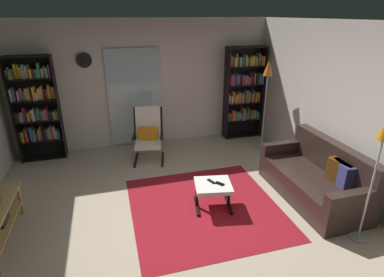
{
  "coord_description": "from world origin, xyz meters",
  "views": [
    {
      "loc": [
        -0.76,
        -3.46,
        2.69
      ],
      "look_at": [
        0.39,
        0.63,
        0.93
      ],
      "focal_mm": 28.58,
      "sensor_mm": 36.0,
      "label": 1
    }
  ],
  "objects": [
    {
      "name": "wall_right",
      "position": [
        2.7,
        0.0,
        1.3
      ],
      "size": [
        0.06,
        6.0,
        2.6
      ],
      "primitive_type": "cube",
      "color": "silver",
      "rests_on": "ground"
    },
    {
      "name": "tv_remote",
      "position": [
        0.57,
        0.21,
        0.4
      ],
      "size": [
        0.09,
        0.15,
        0.02
      ],
      "primitive_type": "cube",
      "rotation": [
        0.0,
        0.0,
        0.37
      ],
      "color": "black",
      "rests_on": "ottoman"
    },
    {
      "name": "wall_back",
      "position": [
        0.0,
        2.9,
        1.3
      ],
      "size": [
        5.6,
        0.06,
        2.6
      ],
      "primitive_type": "cube",
      "color": "silver",
      "rests_on": "ground"
    },
    {
      "name": "wall_clock",
      "position": [
        -1.13,
        2.82,
        1.85
      ],
      "size": [
        0.29,
        0.03,
        0.29
      ],
      "color": "silver"
    },
    {
      "name": "glass_door_panel",
      "position": [
        -0.22,
        2.83,
        1.05
      ],
      "size": [
        1.1,
        0.01,
        2.0
      ],
      "primitive_type": "cube",
      "color": "silver"
    },
    {
      "name": "cell_phone",
      "position": [
        0.67,
        0.12,
        0.39
      ],
      "size": [
        0.14,
        0.15,
        0.01
      ],
      "primitive_type": "cube",
      "rotation": [
        0.0,
        0.0,
        0.66
      ],
      "color": "black",
      "rests_on": "ottoman"
    },
    {
      "name": "floor_lamp_by_shelf",
      "position": [
        2.29,
        1.89,
        1.49
      ],
      "size": [
        0.22,
        0.22,
        1.85
      ],
      "color": "#A5A5AD",
      "rests_on": "ground"
    },
    {
      "name": "leather_sofa",
      "position": [
        2.2,
        -0.04,
        0.31
      ],
      "size": [
        0.84,
        1.8,
        0.88
      ],
      "color": "#2F211D",
      "rests_on": "ground"
    },
    {
      "name": "bookshelf_near_sofa",
      "position": [
        2.17,
        2.69,
        1.09
      ],
      "size": [
        0.86,
        0.3,
        2.03
      ],
      "color": "black",
      "rests_on": "ground"
    },
    {
      "name": "bookshelf_near_tv",
      "position": [
        -2.09,
        2.65,
        1.06
      ],
      "size": [
        0.81,
        0.3,
        1.99
      ],
      "color": "black",
      "rests_on": "ground"
    },
    {
      "name": "ground_plane",
      "position": [
        0.0,
        0.0,
        0.0
      ],
      "size": [
        7.02,
        7.02,
        0.0
      ],
      "primitive_type": "plane",
      "color": "tan"
    },
    {
      "name": "lounge_armchair",
      "position": [
        -0.08,
        2.05,
        0.53
      ],
      "size": [
        0.68,
        0.75,
        1.02
      ],
      "color": "black",
      "rests_on": "ground"
    },
    {
      "name": "floor_lamp_by_sofa",
      "position": [
        2.15,
        -1.02,
        1.27
      ],
      "size": [
        0.22,
        0.22,
        1.63
      ],
      "color": "#A5A5AD",
      "rests_on": "ground"
    },
    {
      "name": "area_rug",
      "position": [
        0.46,
        0.16,
        0.0
      ],
      "size": [
        2.14,
        2.19,
        0.01
      ],
      "primitive_type": "cube",
      "color": "maroon",
      "rests_on": "ground"
    },
    {
      "name": "ottoman",
      "position": [
        0.58,
        0.15,
        0.32
      ],
      "size": [
        0.6,
        0.57,
        0.39
      ],
      "color": "white",
      "rests_on": "ground"
    }
  ]
}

